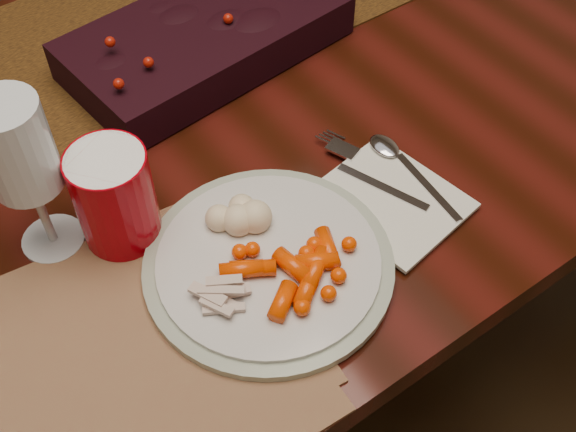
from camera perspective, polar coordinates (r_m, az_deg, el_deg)
floor at (r=1.59m, az=-6.63°, el=-11.54°), size 5.00×5.00×0.00m
dining_table at (r=1.28m, az=-8.14°, el=-3.70°), size 1.80×1.00×0.75m
table_runner at (r=1.11m, az=-13.94°, el=13.08°), size 1.73×0.37×0.00m
centerpiece at (r=1.04m, az=-6.54°, el=14.24°), size 0.40×0.24×0.08m
placemat_main at (r=0.76m, az=-14.32°, el=-10.57°), size 0.43×0.33×0.00m
placemat_second at (r=0.75m, az=-15.64°, el=-13.32°), size 0.44×0.33×0.00m
dinner_plate at (r=0.79m, az=-1.55°, el=-3.76°), size 0.29×0.29×0.02m
baby_carrots at (r=0.76m, az=0.49°, el=-4.21°), size 0.13×0.11×0.02m
mashed_potatoes at (r=0.79m, az=-3.98°, el=-0.12°), size 0.09×0.08×0.05m
turkey_shreds at (r=0.75m, az=-5.26°, el=-6.32°), size 0.09×0.09×0.02m
napkin at (r=0.86m, az=8.13°, el=1.27°), size 0.16×0.18×0.01m
fork at (r=0.88m, az=6.67°, el=3.07°), size 0.08×0.15×0.00m
spoon at (r=0.89m, az=9.91°, el=3.29°), size 0.04×0.15×0.00m
red_cup at (r=0.80m, az=-13.54°, el=1.45°), size 0.11×0.11×0.12m
wine_glass at (r=0.79m, az=-19.76°, el=2.67°), size 0.09×0.09×0.20m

